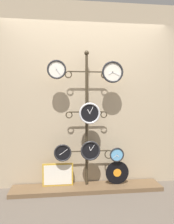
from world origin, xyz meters
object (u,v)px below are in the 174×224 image
at_px(display_stand, 87,143).
at_px(clock_middle_center, 90,113).
at_px(clock_bottom_center, 90,151).
at_px(picture_frame, 58,175).
at_px(clock_top_left, 57,70).
at_px(clock_bottom_left, 63,153).
at_px(clock_bottom_right, 117,155).
at_px(vinyl_record, 117,173).
at_px(clock_top_right, 113,72).

distance_m(display_stand, clock_middle_center, 0.47).
bearing_deg(clock_bottom_center, display_stand, 115.19).
relative_size(clock_bottom_center, picture_frame, 0.64).
distance_m(clock_top_left, clock_bottom_left, 1.18).
bearing_deg(display_stand, clock_bottom_right, -10.07).
xyz_separation_m(clock_middle_center, clock_bottom_right, (0.41, 0.04, -0.62)).
distance_m(clock_top_left, picture_frame, 1.52).
bearing_deg(clock_bottom_left, clock_top_left, -158.51).
bearing_deg(vinyl_record, display_stand, 173.92).
bearing_deg(picture_frame, clock_top_right, -8.06).
bearing_deg(clock_middle_center, display_stand, 104.66).
bearing_deg(vinyl_record, clock_bottom_right, -119.15).
distance_m(clock_top_right, clock_bottom_center, 1.17).
distance_m(clock_top_left, clock_bottom_right, 1.50).
bearing_deg(clock_bottom_left, clock_middle_center, -4.69).
height_order(clock_bottom_right, picture_frame, clock_bottom_right).
relative_size(clock_bottom_center, vinyl_record, 0.81).
xyz_separation_m(clock_bottom_center, clock_bottom_right, (0.40, 0.02, -0.08)).
relative_size(clock_top_left, clock_middle_center, 0.87).
distance_m(clock_middle_center, clock_bottom_center, 0.54).
height_order(clock_top_left, picture_frame, clock_top_left).
distance_m(clock_top_right, clock_middle_center, 0.67).
bearing_deg(picture_frame, clock_bottom_right, -5.05).
height_order(display_stand, clock_bottom_left, display_stand).
bearing_deg(clock_top_left, vinyl_record, 4.26).
height_order(clock_bottom_left, picture_frame, clock_bottom_left).
height_order(clock_middle_center, clock_bottom_right, clock_middle_center).
bearing_deg(clock_bottom_center, clock_middle_center, -123.02).
relative_size(clock_bottom_left, vinyl_record, 0.71).
xyz_separation_m(clock_bottom_left, clock_bottom_center, (0.40, -0.01, 0.02)).
xyz_separation_m(clock_middle_center, picture_frame, (-0.46, 0.11, -0.91)).
xyz_separation_m(clock_bottom_right, picture_frame, (-0.87, 0.08, -0.29)).
xyz_separation_m(clock_bottom_left, clock_bottom_right, (0.79, 0.01, -0.05)).
relative_size(clock_top_right, picture_frame, 0.69).
relative_size(clock_bottom_right, picture_frame, 0.48).
distance_m(clock_bottom_right, picture_frame, 0.92).
height_order(clock_middle_center, vinyl_record, clock_middle_center).
relative_size(display_stand, picture_frame, 4.55).
xyz_separation_m(display_stand, clock_bottom_right, (0.44, -0.08, -0.16)).
xyz_separation_m(clock_middle_center, vinyl_record, (0.43, 0.07, -0.90)).
bearing_deg(display_stand, clock_top_right, -17.43).
bearing_deg(clock_top_left, clock_bottom_center, 2.42).
distance_m(display_stand, clock_bottom_left, 0.38).
bearing_deg(clock_top_right, clock_bottom_left, 177.75).
bearing_deg(clock_bottom_left, clock_bottom_right, 0.47).
bearing_deg(picture_frame, display_stand, 0.21).
height_order(display_stand, clock_bottom_center, display_stand).
xyz_separation_m(display_stand, clock_bottom_left, (-0.35, -0.08, -0.11)).
distance_m(display_stand, clock_top_left, 1.15).
relative_size(vinyl_record, picture_frame, 0.79).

